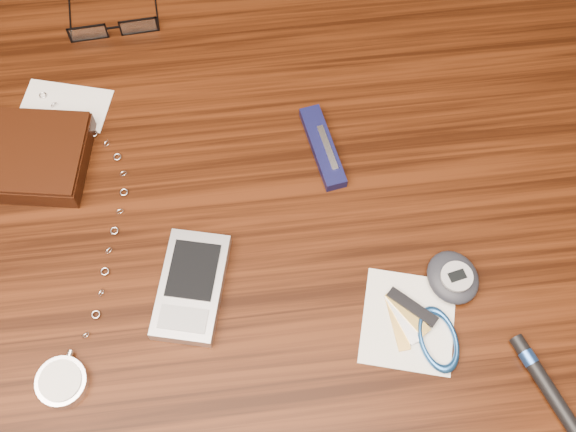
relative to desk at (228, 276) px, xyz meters
name	(u,v)px	position (x,y,z in m)	size (l,w,h in m)	color
ground	(253,398)	(0.00, 0.00, -0.65)	(3.80, 3.80, 0.00)	#472814
desk	(228,276)	(0.00, 0.00, 0.00)	(1.00, 0.70, 0.75)	#351608
wallet_and_card	(27,155)	(-0.19, 0.11, 0.12)	(0.16, 0.17, 0.03)	black
eyeglasses	(113,26)	(-0.10, 0.28, 0.11)	(0.11, 0.11, 0.02)	black
pocket_watch	(64,368)	(-0.15, -0.12, 0.11)	(0.10, 0.35, 0.01)	silver
pda_phone	(191,286)	(-0.03, -0.05, 0.11)	(0.08, 0.12, 0.02)	#B2B2B7
pedometer	(453,277)	(0.22, -0.07, 0.11)	(0.06, 0.07, 0.02)	#21222B
notepad_keys	(423,330)	(0.18, -0.12, 0.11)	(0.11, 0.12, 0.01)	white
pocket_knife	(323,147)	(0.12, 0.09, 0.11)	(0.04, 0.10, 0.01)	#0F113B
black_blue_pen	(543,381)	(0.28, -0.18, 0.11)	(0.04, 0.10, 0.01)	black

